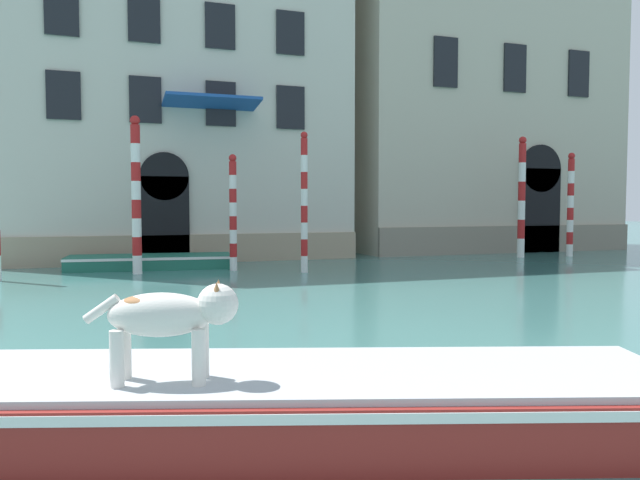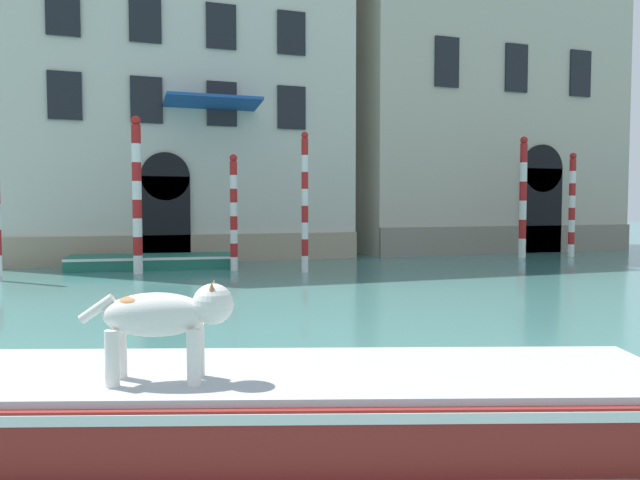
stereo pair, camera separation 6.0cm
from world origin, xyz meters
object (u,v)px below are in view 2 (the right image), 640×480
at_px(mooring_pole_3, 234,212).
at_px(mooring_pole_2, 305,202).
at_px(mooring_pole_0, 523,197).
at_px(boat_foreground, 303,401).
at_px(mooring_pole_1, 572,204).
at_px(mooring_pole_5, 137,194).
at_px(boat_moored_near_palazzo, 152,261).
at_px(dog_on_deck, 167,316).

bearing_deg(mooring_pole_3, mooring_pole_2, -34.03).
xyz_separation_m(mooring_pole_0, mooring_pole_3, (-11.24, -0.99, -0.52)).
relative_size(boat_foreground, mooring_pole_2, 1.64).
bearing_deg(boat_foreground, mooring_pole_2, 90.08).
height_order(mooring_pole_1, mooring_pole_5, mooring_pole_5).
xyz_separation_m(boat_foreground, boat_moored_near_palazzo, (-0.16, 15.05, -0.08)).
bearing_deg(mooring_pole_5, mooring_pole_3, -0.19).
distance_m(mooring_pole_1, mooring_pole_2, 11.65).
bearing_deg(mooring_pole_3, mooring_pole_0, 5.05).
relative_size(dog_on_deck, mooring_pole_1, 0.30).
relative_size(dog_on_deck, mooring_pole_0, 0.26).
xyz_separation_m(mooring_pole_2, mooring_pole_3, (-1.86, 1.25, -0.30)).
xyz_separation_m(mooring_pole_3, mooring_pole_5, (-2.81, 0.01, 0.51)).
bearing_deg(mooring_pole_5, boat_foreground, -87.30).
bearing_deg(mooring_pole_0, boat_foreground, -132.51).
bearing_deg(mooring_pole_3, boat_moored_near_palazzo, 148.69).
distance_m(boat_foreground, mooring_pole_5, 13.80).
bearing_deg(mooring_pole_0, mooring_pole_3, -174.95).
height_order(boat_moored_near_palazzo, mooring_pole_1, mooring_pole_1).
bearing_deg(boat_foreground, mooring_pole_5, 110.79).
height_order(dog_on_deck, mooring_pole_2, mooring_pole_2).
distance_m(mooring_pole_0, mooring_pole_5, 14.08).
bearing_deg(mooring_pole_2, mooring_pole_1, 10.01).
height_order(boat_moored_near_palazzo, mooring_pole_3, mooring_pole_3).
xyz_separation_m(mooring_pole_1, mooring_pole_2, (-11.47, -2.02, 0.07)).
height_order(boat_foreground, boat_moored_near_palazzo, boat_foreground).
height_order(dog_on_deck, mooring_pole_3, mooring_pole_3).
xyz_separation_m(boat_moored_near_palazzo, mooring_pole_5, (-0.48, -1.41, 2.07)).
bearing_deg(mooring_pole_5, mooring_pole_2, -15.15).
distance_m(boat_moored_near_palazzo, mooring_pole_0, 13.73).
distance_m(boat_moored_near_palazzo, mooring_pole_3, 3.14).
distance_m(boat_moored_near_palazzo, mooring_pole_5, 2.55).
relative_size(boat_foreground, mooring_pole_3, 1.92).
xyz_separation_m(dog_on_deck, mooring_pole_0, (14.54, 14.60, 1.19)).
xyz_separation_m(boat_moored_near_palazzo, mooring_pole_2, (4.19, -2.67, 1.86)).
height_order(mooring_pole_1, mooring_pole_3, mooring_pole_1).
xyz_separation_m(boat_foreground, mooring_pole_0, (13.41, 14.63, 1.99)).
relative_size(boat_foreground, mooring_pole_1, 1.69).
bearing_deg(mooring_pole_3, mooring_pole_5, 179.81).
height_order(mooring_pole_0, mooring_pole_3, mooring_pole_0).
relative_size(dog_on_deck, mooring_pole_3, 0.34).
relative_size(boat_foreground, mooring_pole_5, 1.49).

